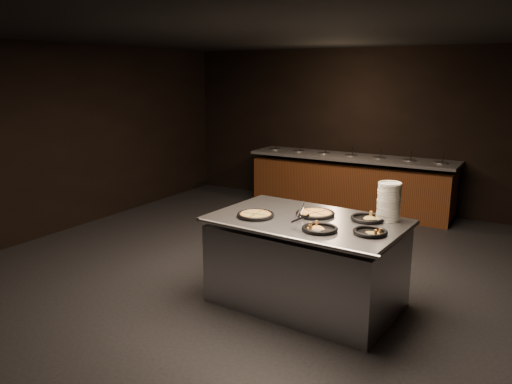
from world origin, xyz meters
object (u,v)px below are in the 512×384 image
(plate_stack, at_px, (389,202))
(pan_veggie_whole, at_px, (256,215))
(serving_counter, at_px, (306,263))
(pan_cheese_whole, at_px, (315,213))

(plate_stack, distance_m, pan_veggie_whole, 1.39)
(serving_counter, height_order, plate_stack, plate_stack)
(serving_counter, bearing_deg, plate_stack, 31.01)
(plate_stack, xyz_separation_m, pan_veggie_whole, (-1.26, -0.58, -0.18))
(plate_stack, height_order, pan_veggie_whole, plate_stack)
(pan_veggie_whole, xyz_separation_m, pan_cheese_whole, (0.53, 0.37, 0.00))
(plate_stack, relative_size, pan_veggie_whole, 0.99)
(plate_stack, xyz_separation_m, pan_cheese_whole, (-0.73, -0.21, -0.18))
(pan_cheese_whole, bearing_deg, serving_counter, -96.50)
(serving_counter, xyz_separation_m, pan_veggie_whole, (-0.51, -0.20, 0.52))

